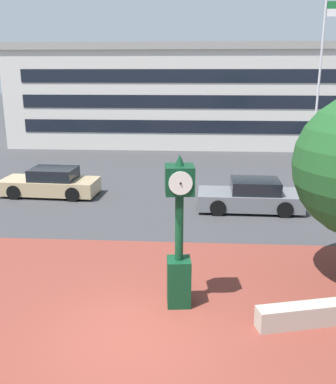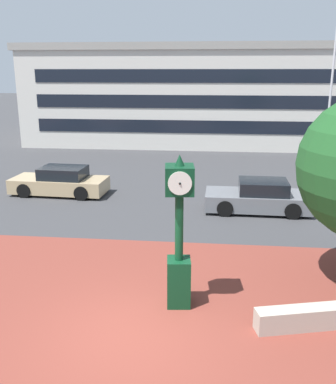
% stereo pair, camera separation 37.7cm
% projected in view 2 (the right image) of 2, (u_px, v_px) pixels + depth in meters
% --- Properties ---
extents(ground_plane, '(200.00, 200.00, 0.00)m').
position_uv_depth(ground_plane, '(131.00, 336.00, 9.25)').
color(ground_plane, '#38383A').
extents(plaza_brick_paving, '(44.00, 9.32, 0.01)m').
position_uv_depth(plaza_brick_paving, '(136.00, 318.00, 9.89)').
color(plaza_brick_paving, brown).
rests_on(plaza_brick_paving, ground).
extents(planter_wall, '(3.20, 1.18, 0.50)m').
position_uv_depth(planter_wall, '(325.00, 316.00, 9.53)').
color(planter_wall, '#ADA393').
rests_on(planter_wall, ground).
extents(street_clock, '(0.71, 0.76, 3.71)m').
position_uv_depth(street_clock, '(179.00, 237.00, 10.03)').
color(street_clock, '#0C381E').
rests_on(street_clock, ground).
extents(car_street_near, '(4.19, 1.95, 1.28)m').
position_uv_depth(car_street_near, '(259.00, 197.00, 17.34)').
color(car_street_near, slate).
rests_on(car_street_near, ground).
extents(car_street_far, '(4.41, 2.00, 1.28)m').
position_uv_depth(car_street_far, '(60.00, 182.00, 19.74)').
color(car_street_far, tan).
rests_on(car_street_far, ground).
extents(flagpole_primary, '(1.41, 0.14, 9.16)m').
position_uv_depth(flagpole_primary, '(334.00, 77.00, 22.32)').
color(flagpole_primary, silver).
rests_on(flagpole_primary, ground).
extents(civic_building, '(30.37, 14.19, 7.38)m').
position_uv_depth(civic_building, '(224.00, 93.00, 35.98)').
color(civic_building, beige).
rests_on(civic_building, ground).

